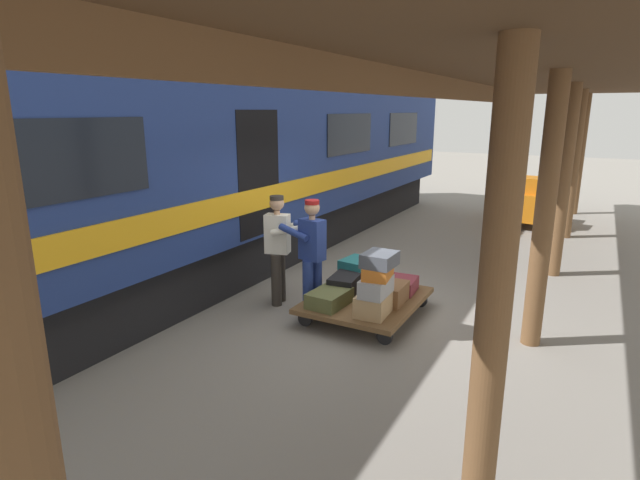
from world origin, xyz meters
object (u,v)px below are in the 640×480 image
suitcase_brown_leather (388,293)px  porter_by_door (279,246)px  suitcase_cream_canvas (359,276)px  suitcase_slate_roller (380,259)px  suitcase_teal_softside (357,264)px  suitcase_tan_vintage (374,304)px  suitcase_gray_aluminum (376,287)px  porter_in_overalls (311,252)px  train_car (188,163)px  baggage_tug (526,201)px  suitcase_burgundy_valise (400,285)px  luggage_cart (366,300)px  suitcase_orange_carryall (378,272)px  suitcase_black_hardshell (345,285)px  suitcase_olive_duffel (329,298)px

suitcase_brown_leather → porter_by_door: 1.80m
suitcase_cream_canvas → suitcase_slate_roller: bearing=126.1°
suitcase_teal_softside → suitcase_tan_vintage: bearing=125.3°
suitcase_gray_aluminum → porter_in_overalls: bearing=-14.4°
train_car → suitcase_brown_leather: train_car is taller
suitcase_slate_roller → baggage_tug: size_ratio=0.25×
suitcase_brown_leather → suitcase_slate_roller: size_ratio=1.17×
suitcase_tan_vintage → suitcase_gray_aluminum: suitcase_gray_aluminum is taller
porter_in_overalls → suitcase_teal_softside: bearing=-120.5°
suitcase_tan_vintage → suitcase_teal_softside: 1.23m
suitcase_brown_leather → suitcase_cream_canvas: bearing=-37.0°
porter_by_door → suitcase_burgundy_valise: bearing=-158.6°
suitcase_teal_softside → suitcase_gray_aluminum: bearing=126.0°
suitcase_burgundy_valise → porter_by_door: 1.93m
suitcase_gray_aluminum → porter_by_door: porter_by_door is taller
suitcase_brown_leather → suitcase_burgundy_valise: suitcase_brown_leather is taller
suitcase_gray_aluminum → suitcase_slate_roller: bearing=-150.4°
luggage_cart → suitcase_orange_carryall: (-0.38, 0.50, 0.64)m
luggage_cart → suitcase_black_hardshell: suitcase_black_hardshell is taller
suitcase_tan_vintage → suitcase_olive_duffel: bearing=-0.0°
suitcase_brown_leather → suitcase_olive_duffel: 0.84m
suitcase_orange_carryall → suitcase_tan_vintage: bearing=8.9°
suitcase_cream_canvas → suitcase_slate_roller: suitcase_slate_roller is taller
suitcase_burgundy_valise → suitcase_orange_carryall: suitcase_orange_carryall is taller
suitcase_tan_vintage → suitcase_cream_canvas: bearing=-56.4°
suitcase_brown_leather → suitcase_teal_softside: (0.70, -0.49, 0.19)m
suitcase_orange_carryall → suitcase_cream_canvas: bearing=-54.5°
suitcase_cream_canvas → baggage_tug: size_ratio=0.29×
luggage_cart → porter_by_door: bearing=7.0°
suitcase_burgundy_valise → suitcase_black_hardshell: bearing=37.0°
porter_in_overalls → baggage_tug: porter_in_overalls is taller
train_car → suitcase_tan_vintage: (-3.84, 0.73, -1.63)m
luggage_cart → suitcase_orange_carryall: suitcase_orange_carryall is taller
suitcase_brown_leather → suitcase_burgundy_valise: (0.00, -0.51, -0.04)m
porter_by_door → suitcase_olive_duffel: bearing=162.4°
suitcase_cream_canvas → suitcase_tan_vintage: 1.21m
luggage_cart → suitcase_tan_vintage: 0.63m
suitcase_slate_roller → suitcase_teal_softside: bearing=-52.2°
suitcase_olive_duffel → suitcase_tan_vintage: 0.67m
suitcase_burgundy_valise → suitcase_gray_aluminum: (-0.03, 1.03, 0.30)m
suitcase_brown_leather → suitcase_cream_canvas: 0.84m
suitcase_brown_leather → suitcase_tan_vintage: suitcase_tan_vintage is taller
suitcase_olive_duffel → baggage_tug: (-1.54, -8.12, 0.24)m
suitcase_tan_vintage → luggage_cart: bearing=-56.4°
suitcase_burgundy_valise → suitcase_orange_carryall: bearing=92.5°
suitcase_olive_duffel → suitcase_slate_roller: (-0.74, -0.00, 0.67)m
suitcase_tan_vintage → porter_in_overalls: size_ratio=0.32×
suitcase_orange_carryall → baggage_tug: (-0.82, -8.11, -0.26)m
luggage_cart → suitcase_orange_carryall: 0.90m
suitcase_tan_vintage → suitcase_orange_carryall: (-0.04, -0.01, 0.46)m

